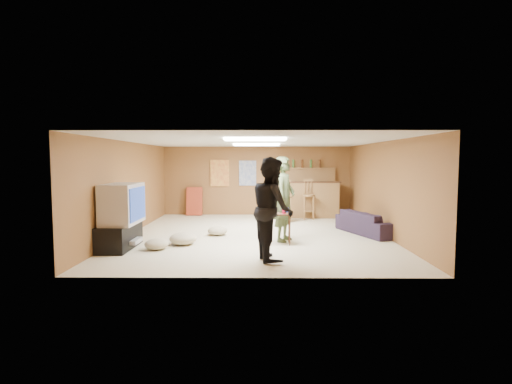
{
  "coord_description": "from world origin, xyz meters",
  "views": [
    {
      "loc": [
        0.09,
        -9.37,
        1.76
      ],
      "look_at": [
        0.0,
        0.2,
        1.0
      ],
      "focal_mm": 28.0,
      "sensor_mm": 36.0,
      "label": 1
    }
  ],
  "objects_px": {
    "sofa": "(368,223)",
    "tray_table": "(280,229)",
    "person_olive": "(284,199)",
    "person_black": "(272,209)",
    "bar_counter": "(305,199)",
    "tv_body": "(122,204)"
  },
  "relations": [
    {
      "from": "tv_body",
      "to": "person_black",
      "type": "distance_m",
      "value": 3.08
    },
    {
      "from": "tv_body",
      "to": "person_olive",
      "type": "relative_size",
      "value": 0.6
    },
    {
      "from": "bar_counter",
      "to": "sofa",
      "type": "height_order",
      "value": "bar_counter"
    },
    {
      "from": "tray_table",
      "to": "sofa",
      "type": "bearing_deg",
      "value": 29.07
    },
    {
      "from": "sofa",
      "to": "tray_table",
      "type": "relative_size",
      "value": 2.79
    },
    {
      "from": "sofa",
      "to": "tray_table",
      "type": "xyz_separation_m",
      "value": [
        -2.19,
        -1.22,
        0.06
      ]
    },
    {
      "from": "bar_counter",
      "to": "person_black",
      "type": "relative_size",
      "value": 1.1
    },
    {
      "from": "sofa",
      "to": "person_black",
      "type": "bearing_deg",
      "value": 116.15
    },
    {
      "from": "person_black",
      "to": "sofa",
      "type": "xyz_separation_m",
      "value": [
        2.39,
        2.51,
        -0.64
      ]
    },
    {
      "from": "tray_table",
      "to": "bar_counter",
      "type": "bearing_deg",
      "value": 76.24
    },
    {
      "from": "tv_body",
      "to": "person_black",
      "type": "relative_size",
      "value": 0.6
    },
    {
      "from": "person_black",
      "to": "sofa",
      "type": "relative_size",
      "value": 0.99
    },
    {
      "from": "person_olive",
      "to": "person_black",
      "type": "distance_m",
      "value": 1.67
    },
    {
      "from": "tv_body",
      "to": "sofa",
      "type": "xyz_separation_m",
      "value": [
        5.35,
        1.63,
        -0.63
      ]
    },
    {
      "from": "sofa",
      "to": "tv_body",
      "type": "bearing_deg",
      "value": 86.79
    },
    {
      "from": "tv_body",
      "to": "bar_counter",
      "type": "relative_size",
      "value": 0.55
    },
    {
      "from": "tv_body",
      "to": "tray_table",
      "type": "relative_size",
      "value": 1.67
    },
    {
      "from": "bar_counter",
      "to": "sofa",
      "type": "relative_size",
      "value": 1.09
    },
    {
      "from": "bar_counter",
      "to": "tray_table",
      "type": "height_order",
      "value": "bar_counter"
    },
    {
      "from": "tv_body",
      "to": "tray_table",
      "type": "height_order",
      "value": "tv_body"
    },
    {
      "from": "person_black",
      "to": "sofa",
      "type": "distance_m",
      "value": 3.52
    },
    {
      "from": "person_olive",
      "to": "sofa",
      "type": "bearing_deg",
      "value": -45.57
    }
  ]
}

